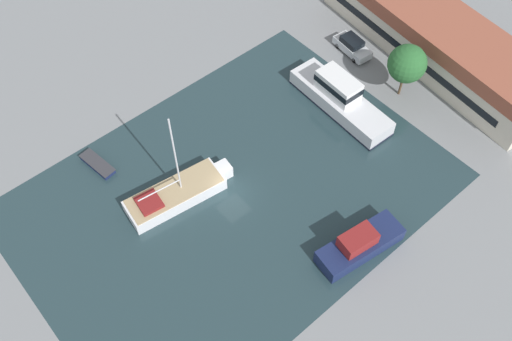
% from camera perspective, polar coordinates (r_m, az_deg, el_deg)
% --- Properties ---
extents(ground_plane, '(440.00, 440.00, 0.00)m').
position_cam_1_polar(ground_plane, '(52.17, -2.35, -2.29)').
color(ground_plane, gray).
extents(water_canal, '(27.22, 37.73, 0.01)m').
position_cam_1_polar(water_canal, '(52.17, -2.35, -2.29)').
color(water_canal, '#23383D').
rests_on(water_canal, ground).
extents(warehouse_building, '(29.45, 10.38, 5.20)m').
position_cam_1_polar(warehouse_building, '(65.35, 17.49, 12.63)').
color(warehouse_building, beige).
rests_on(warehouse_building, ground).
extents(quay_tree_near_building, '(3.89, 3.89, 6.15)m').
position_cam_1_polar(quay_tree_near_building, '(59.02, 14.88, 10.28)').
color(quay_tree_near_building, brown).
rests_on(quay_tree_near_building, ground).
extents(parked_car, '(4.77, 2.38, 1.78)m').
position_cam_1_polar(parked_car, '(64.91, 9.60, 12.19)').
color(parked_car, silver).
rests_on(parked_car, ground).
extents(sailboat_moored, '(4.27, 10.43, 10.50)m').
position_cam_1_polar(sailboat_moored, '(51.69, -7.90, -2.29)').
color(sailboat_moored, white).
rests_on(sailboat_moored, water_canal).
extents(motor_cruiser, '(12.11, 3.85, 3.77)m').
position_cam_1_polar(motor_cruiser, '(58.39, 8.37, 7.22)').
color(motor_cruiser, silver).
rests_on(motor_cruiser, water_canal).
extents(small_dinghy, '(4.04, 1.80, 0.54)m').
position_cam_1_polar(small_dinghy, '(55.75, -15.56, 0.61)').
color(small_dinghy, '#19234C').
rests_on(small_dinghy, water_canal).
extents(cabin_boat, '(3.67, 8.06, 2.75)m').
position_cam_1_polar(cabin_boat, '(48.99, 10.31, -7.28)').
color(cabin_boat, '#19234C').
rests_on(cabin_boat, water_canal).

